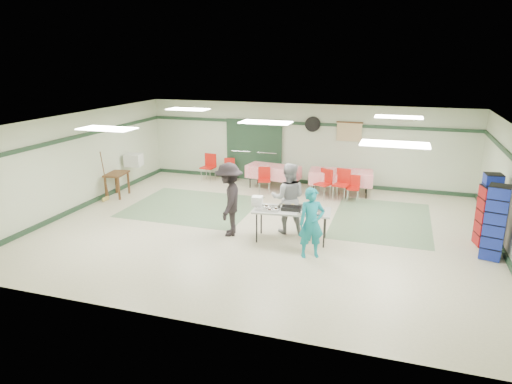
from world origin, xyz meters
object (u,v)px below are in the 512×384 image
(chair_d, at_px, (264,177))
(chair_loose_b, at_px, (209,164))
(chair_a, at_px, (342,181))
(crate_stack_red, at_px, (489,216))
(volunteer_teal, at_px, (311,223))
(volunteer_grey, at_px, (288,198))
(crate_stack_blue_b, at_px, (489,210))
(serving_table, at_px, (292,212))
(volunteer_dark, at_px, (229,199))
(chair_loose_a, at_px, (229,167))
(dining_table_a, at_px, (341,177))
(broom, at_px, (105,175))
(crate_stack_blue_a, at_px, (495,223))
(dining_table_b, at_px, (273,172))
(chair_c, at_px, (354,185))
(chair_b, at_px, (325,181))
(printer_table, at_px, (117,177))
(office_printer, at_px, (134,160))

(chair_d, relative_size, chair_loose_b, 0.88)
(chair_a, bearing_deg, crate_stack_red, -22.68)
(volunteer_teal, bearing_deg, chair_d, 92.64)
(volunteer_grey, height_order, crate_stack_blue_b, volunteer_grey)
(volunteer_teal, bearing_deg, serving_table, 103.11)
(chair_d, relative_size, crate_stack_blue_b, 0.49)
(volunteer_dark, xyz_separation_m, chair_loose_b, (-2.48, 4.54, -0.31))
(chair_loose_a, xyz_separation_m, crate_stack_red, (7.66, -3.56, 0.22))
(serving_table, bearing_deg, chair_loose_a, 119.24)
(dining_table_a, distance_m, chair_a, 0.57)
(broom, bearing_deg, volunteer_teal, -16.14)
(dining_table_a, height_order, crate_stack_blue_a, crate_stack_blue_a)
(chair_a, distance_m, chair_loose_b, 4.79)
(dining_table_a, xyz_separation_m, dining_table_b, (-2.20, 0.00, -0.00))
(dining_table_a, bearing_deg, serving_table, -103.31)
(serving_table, relative_size, chair_loose_a, 2.35)
(volunteer_teal, height_order, chair_c, volunteer_teal)
(chair_loose_b, xyz_separation_m, crate_stack_red, (8.33, -3.37, 0.13))
(chair_b, xyz_separation_m, crate_stack_blue_b, (4.15, -2.43, 0.28))
(crate_stack_red, distance_m, crate_stack_blue_b, 0.16)
(dining_table_b, xyz_separation_m, chair_d, (-0.14, -0.57, -0.06))
(dining_table_a, bearing_deg, chair_a, -83.49)
(printer_table, distance_m, office_printer, 1.05)
(dining_table_a, bearing_deg, crate_stack_blue_a, -50.89)
(chair_a, height_order, crate_stack_blue_a, crate_stack_blue_a)
(volunteer_teal, relative_size, crate_stack_red, 1.09)
(chair_a, xyz_separation_m, chair_d, (-2.45, -0.01, -0.08))
(chair_a, bearing_deg, broom, -149.40)
(serving_table, height_order, printer_table, serving_table)
(chair_a, bearing_deg, chair_loose_a, 177.85)
(crate_stack_blue_a, bearing_deg, chair_loose_a, 150.68)
(volunteer_dark, xyz_separation_m, broom, (-4.53, 1.44, -0.12))
(dining_table_a, xyz_separation_m, chair_d, (-2.34, -0.57, -0.07))
(volunteer_grey, xyz_separation_m, broom, (-5.85, 0.85, -0.10))
(volunteer_teal, height_order, chair_loose_a, volunteer_teal)
(volunteer_teal, bearing_deg, dining_table_b, 88.46)
(serving_table, height_order, dining_table_b, dining_table_b)
(volunteer_grey, relative_size, broom, 1.16)
(chair_a, relative_size, crate_stack_blue_a, 0.58)
(chair_loose_b, bearing_deg, printer_table, -120.49)
(volunteer_dark, xyz_separation_m, dining_table_a, (2.12, 4.25, -0.32))
(volunteer_dark, bearing_deg, crate_stack_red, 87.45)
(dining_table_a, distance_m, office_printer, 6.71)
(crate_stack_blue_a, bearing_deg, office_printer, 166.39)
(serving_table, bearing_deg, crate_stack_blue_a, -2.07)
(dining_table_a, relative_size, office_printer, 3.93)
(volunteer_grey, height_order, dining_table_a, volunteer_grey)
(dining_table_b, height_order, printer_table, dining_table_b)
(volunteer_grey, bearing_deg, chair_d, -74.49)
(crate_stack_blue_a, bearing_deg, crate_stack_red, 90.00)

